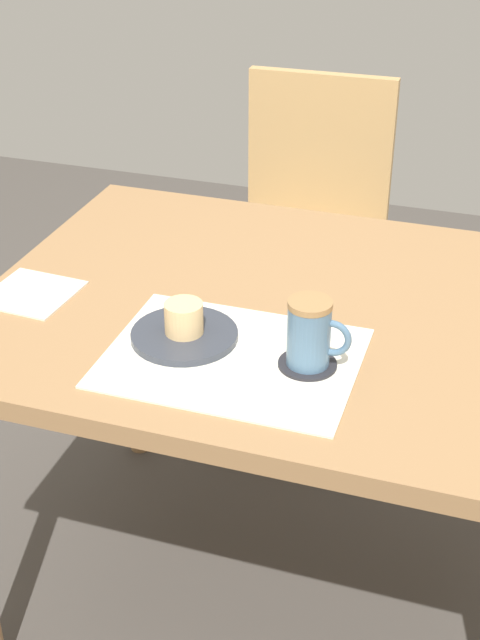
# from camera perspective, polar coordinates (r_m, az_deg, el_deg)

# --- Properties ---
(ground_plane) EXTENTS (4.40, 4.40, 0.02)m
(ground_plane) POSITION_cam_1_polar(r_m,az_deg,el_deg) (2.05, 2.98, -17.19)
(ground_plane) COLOR #47423D
(dining_table) EXTENTS (1.12, 0.84, 0.72)m
(dining_table) POSITION_cam_1_polar(r_m,az_deg,el_deg) (1.63, 3.59, -1.50)
(dining_table) COLOR #997047
(dining_table) RESTS_ON ground_plane
(wooden_chair) EXTENTS (0.43, 0.43, 0.90)m
(wooden_chair) POSITION_cam_1_polar(r_m,az_deg,el_deg) (2.38, 4.28, 5.22)
(wooden_chair) COLOR tan
(wooden_chair) RESTS_ON ground_plane
(placemat) EXTENTS (0.40, 0.31, 0.00)m
(placemat) POSITION_cam_1_polar(r_m,az_deg,el_deg) (1.43, -0.50, -2.43)
(placemat) COLOR silver
(placemat) RESTS_ON dining_table
(pastry_plate) EXTENTS (0.18, 0.18, 0.01)m
(pastry_plate) POSITION_cam_1_polar(r_m,az_deg,el_deg) (1.48, -3.57, -0.97)
(pastry_plate) COLOR #333842
(pastry_plate) RESTS_ON placemat
(pastry) EXTENTS (0.06, 0.06, 0.05)m
(pastry) POSITION_cam_1_polar(r_m,az_deg,el_deg) (1.46, -3.62, 0.13)
(pastry) COLOR #E5BC7F
(pastry) RESTS_ON pastry_plate
(coffee_coaster) EXTENTS (0.09, 0.09, 0.00)m
(coffee_coaster) POSITION_cam_1_polar(r_m,az_deg,el_deg) (1.41, 4.34, -2.83)
(coffee_coaster) COLOR #232328
(coffee_coaster) RESTS_ON placemat
(coffee_mug) EXTENTS (0.10, 0.07, 0.11)m
(coffee_mug) POSITION_cam_1_polar(r_m,az_deg,el_deg) (1.38, 4.54, -0.83)
(coffee_mug) COLOR slate
(coffee_mug) RESTS_ON coffee_coaster
(paper_napkin) EXTENTS (0.16, 0.16, 0.00)m
(paper_napkin) POSITION_cam_1_polar(r_m,az_deg,el_deg) (1.66, -13.18, 1.68)
(paper_napkin) COLOR silver
(paper_napkin) RESTS_ON dining_table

